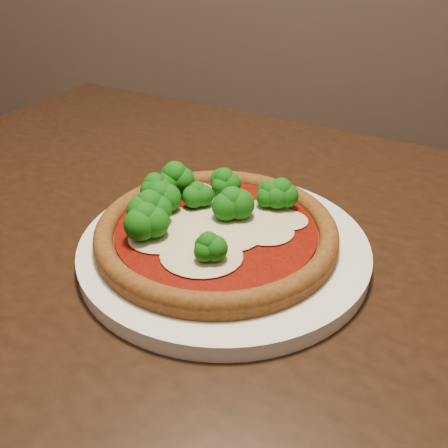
# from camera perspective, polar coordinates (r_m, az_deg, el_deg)

# --- Properties ---
(dining_table) EXTENTS (1.40, 1.18, 0.75)m
(dining_table) POSITION_cam_1_polar(r_m,az_deg,el_deg) (0.63, 1.23, -10.28)
(dining_table) COLOR black
(dining_table) RESTS_ON floor
(plate) EXTENTS (0.32, 0.32, 0.02)m
(plate) POSITION_cam_1_polar(r_m,az_deg,el_deg) (0.56, 0.00, -2.70)
(plate) COLOR white
(plate) RESTS_ON dining_table
(pizza) EXTENTS (0.27, 0.27, 0.06)m
(pizza) POSITION_cam_1_polar(r_m,az_deg,el_deg) (0.55, -1.48, 0.18)
(pizza) COLOR brown
(pizza) RESTS_ON plate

